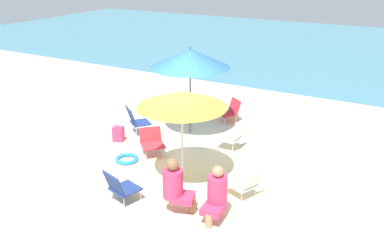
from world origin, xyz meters
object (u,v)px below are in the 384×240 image
object	(u,v)px
umbrella_blue	(190,58)
beach_bag	(118,134)
person_a	(175,185)
beach_chair_b	(120,186)
beach_chair_c	(246,183)
beach_chair_d	(152,141)
swim_ring	(127,159)
umbrella_yellow	(182,99)
beach_chair_a	(233,136)
beach_chair_f	(231,110)
beach_chair_e	(136,119)
person_b	(216,193)

from	to	relation	value
umbrella_blue	beach_bag	distance (m)	2.46
beach_bag	person_a	bearing A→B (deg)	-34.56
beach_chair_b	beach_chair_c	size ratio (longest dim) A/B	0.94
person_a	beach_bag	world-z (taller)	person_a
beach_chair_c	beach_chair_d	size ratio (longest dim) A/B	0.96
person_a	swim_ring	distance (m)	2.29
umbrella_yellow	beach_chair_c	bearing A→B (deg)	-1.47
beach_chair_a	beach_chair_f	size ratio (longest dim) A/B	0.93
beach_chair_d	beach_chair_e	world-z (taller)	beach_chair_e
beach_chair_f	beach_chair_e	bearing A→B (deg)	-3.06
beach_chair_a	beach_chair_c	bearing A→B (deg)	121.66
beach_chair_c	person_b	size ratio (longest dim) A/B	0.73
beach_chair_f	beach_bag	world-z (taller)	beach_chair_f
beach_chair_b	beach_chair_d	xyz separation A→B (m)	(-0.66, 1.94, -0.01)
beach_chair_e	person_b	distance (m)	4.04
beach_chair_b	beach_bag	world-z (taller)	beach_chair_b
swim_ring	beach_chair_c	bearing A→B (deg)	-2.54
umbrella_blue	person_b	bearing A→B (deg)	-53.90
beach_chair_b	beach_chair_c	bearing A→B (deg)	-39.57
beach_chair_a	person_b	bearing A→B (deg)	109.72
person_a	swim_ring	xyz separation A→B (m)	(-1.93, 1.14, -0.47)
beach_chair_a	beach_bag	bearing A→B (deg)	21.28
beach_chair_f	person_b	distance (m)	4.58
beach_chair_a	person_a	size ratio (longest dim) A/B	0.62
beach_chair_e	umbrella_blue	bearing A→B (deg)	-18.76
person_b	swim_ring	size ratio (longest dim) A/B	1.88
umbrella_blue	swim_ring	world-z (taller)	umbrella_blue
umbrella_yellow	person_a	bearing A→B (deg)	-65.17
beach_chair_d	beach_chair_e	size ratio (longest dim) A/B	1.01
beach_chair_e	person_a	size ratio (longest dim) A/B	0.71
person_b	umbrella_yellow	bearing A→B (deg)	-130.80
beach_chair_d	swim_ring	distance (m)	0.68
person_b	beach_chair_f	bearing A→B (deg)	-162.19
beach_chair_f	person_b	size ratio (longest dim) A/B	0.71
beach_chair_a	beach_chair_c	size ratio (longest dim) A/B	0.90
beach_chair_b	person_a	bearing A→B (deg)	-59.98
beach_chair_a	person_b	xyz separation A→B (m)	(0.88, -2.66, 0.15)
umbrella_yellow	beach_chair_c	world-z (taller)	umbrella_yellow
beach_chair_c	beach_chair_e	distance (m)	3.79
beach_chair_b	beach_chair_e	size ratio (longest dim) A/B	0.92
beach_chair_b	beach_chair_a	bearing A→B (deg)	1.74
beach_chair_e	person_b	world-z (taller)	person_b
beach_chair_b	beach_chair_c	xyz separation A→B (m)	(1.86, 1.25, -0.03)
person_b	beach_chair_d	bearing A→B (deg)	-126.97
beach_chair_e	beach_bag	bearing A→B (deg)	-154.67
person_a	swim_ring	bearing A→B (deg)	130.50
umbrella_yellow	person_a	world-z (taller)	umbrella_yellow
beach_chair_b	beach_bag	xyz separation A→B (m)	(-1.75, 2.13, -0.14)
person_b	beach_bag	distance (m)	3.86
beach_chair_a	swim_ring	bearing A→B (deg)	45.52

